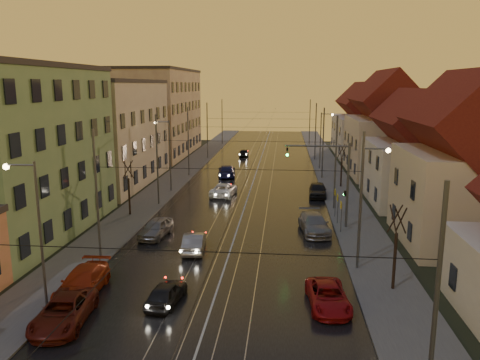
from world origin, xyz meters
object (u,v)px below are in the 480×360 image
(driving_car_0, at_px, (166,293))
(street_lamp_1, at_px, (366,193))
(driving_car_2, at_px, (224,190))
(parked_right_0, at_px, (328,296))
(parked_right_2, at_px, (318,190))
(traffic_light_mast, at_px, (336,174))
(parked_left_1, at_px, (64,312))
(street_lamp_0, at_px, (34,221))
(street_lamp_3, at_px, (323,135))
(driving_car_4, at_px, (244,153))
(parked_left_3, at_px, (156,228))
(driving_car_1, at_px, (194,242))
(parked_left_2, at_px, (82,282))
(street_lamp_2, at_px, (167,148))
(parked_right_1, at_px, (314,224))
(driving_car_3, at_px, (227,171))

(driving_car_0, bearing_deg, street_lamp_1, -142.62)
(driving_car_2, relative_size, parked_right_0, 1.11)
(driving_car_2, relative_size, parked_right_2, 1.10)
(traffic_light_mast, relative_size, parked_left_1, 1.47)
(street_lamp_0, distance_m, parked_right_2, 31.97)
(street_lamp_3, distance_m, parked_right_2, 17.50)
(driving_car_4, distance_m, parked_left_3, 42.30)
(driving_car_1, bearing_deg, parked_left_2, 51.19)
(driving_car_0, height_order, parked_left_2, parked_left_2)
(street_lamp_0, distance_m, driving_car_4, 55.02)
(parked_left_3, distance_m, parked_right_2, 20.04)
(street_lamp_0, bearing_deg, traffic_light_mast, 43.10)
(parked_right_0, bearing_deg, street_lamp_2, 115.62)
(street_lamp_3, bearing_deg, driving_car_4, 138.81)
(street_lamp_2, xyz_separation_m, parked_right_1, (15.38, -13.40, -4.13))
(parked_left_3, relative_size, parked_right_2, 0.94)
(driving_car_2, height_order, driving_car_3, driving_car_3)
(street_lamp_2, height_order, parked_right_1, street_lamp_2)
(parked_left_1, bearing_deg, parked_right_0, 7.56)
(parked_left_3, bearing_deg, driving_car_3, 92.10)
(driving_car_0, xyz_separation_m, parked_right_0, (8.77, 0.41, -0.00))
(driving_car_2, bearing_deg, parked_left_3, 81.70)
(parked_left_1, xyz_separation_m, parked_right_2, (14.44, 28.63, 0.08))
(street_lamp_0, xyz_separation_m, street_lamp_3, (18.21, 44.00, 0.00))
(street_lamp_1, bearing_deg, driving_car_4, 104.48)
(driving_car_4, xyz_separation_m, parked_right_1, (9.18, -39.90, 0.10))
(street_lamp_1, xyz_separation_m, street_lamp_3, (0.00, 36.00, 0.00))
(parked_left_1, bearing_deg, parked_right_1, 44.86)
(driving_car_2, xyz_separation_m, parked_left_1, (-4.40, -28.16, -0.01))
(traffic_light_mast, bearing_deg, driving_car_2, 135.13)
(traffic_light_mast, distance_m, driving_car_4, 40.22)
(street_lamp_1, relative_size, traffic_light_mast, 1.11)
(driving_car_1, relative_size, parked_left_1, 0.84)
(traffic_light_mast, relative_size, parked_right_0, 1.62)
(street_lamp_3, xyz_separation_m, parked_left_2, (-16.70, -42.15, -4.16))
(street_lamp_2, bearing_deg, driving_car_2, -12.20)
(driving_car_2, xyz_separation_m, parked_right_0, (8.91, -25.05, -0.07))
(parked_left_3, bearing_deg, traffic_light_mast, 22.39)
(parked_left_2, bearing_deg, parked_right_0, -2.87)
(parked_left_1, xyz_separation_m, parked_right_0, (13.30, 3.11, -0.07))
(street_lamp_0, height_order, driving_car_1, street_lamp_0)
(street_lamp_3, xyz_separation_m, parked_right_1, (-2.83, -29.40, -4.13))
(street_lamp_3, distance_m, parked_right_0, 42.75)
(street_lamp_1, distance_m, street_lamp_3, 36.00)
(driving_car_3, relative_size, parked_right_1, 1.02)
(street_lamp_3, distance_m, driving_car_0, 44.61)
(parked_left_3, bearing_deg, driving_car_2, 84.00)
(street_lamp_0, height_order, parked_right_2, street_lamp_0)
(street_lamp_1, bearing_deg, parked_right_2, 95.15)
(street_lamp_2, relative_size, driving_car_3, 1.52)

